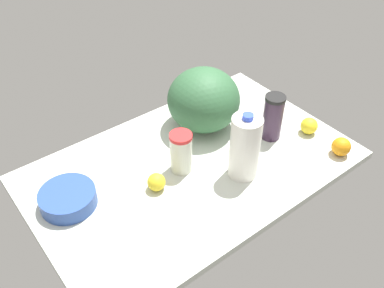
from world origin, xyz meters
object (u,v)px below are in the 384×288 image
milk_jug (245,147)px  mixing_bowl (68,198)px  orange_beside_bowl (341,147)px  shaker_bottle (273,117)px  lemon_by_jug (156,182)px  watermelon (204,100)px  tumbler_cup (181,152)px  lemon_near_front (309,126)px

milk_jug → mixing_bowl: bearing=156.4°
orange_beside_bowl → shaker_bottle: bearing=118.9°
lemon_by_jug → watermelon: bearing=27.2°
tumbler_cup → watermelon: size_ratio=0.56×
tumbler_cup → watermelon: bearing=34.2°
tumbler_cup → shaker_bottle: (40.03, -6.74, 1.52)cm
mixing_bowl → watermelon: bearing=5.6°
orange_beside_bowl → milk_jug: bearing=157.5°
lemon_near_front → mixing_bowl: bearing=165.8°
milk_jug → orange_beside_bowl: bearing=-22.5°
tumbler_cup → shaker_bottle: shaker_bottle is taller
shaker_bottle → watermelon: 28.28cm
milk_jug → watermelon: size_ratio=0.91×
watermelon → lemon_near_front: size_ratio=4.23×
watermelon → tumbler_cup: bearing=-145.8°
milk_jug → orange_beside_bowl: 41.04cm
tumbler_cup → watermelon: 28.28cm
milk_jug → lemon_near_front: bearing=1.5°
tumbler_cup → lemon_by_jug: size_ratio=2.51×
mixing_bowl → tumbler_cup: bearing=-13.0°
orange_beside_bowl → lemon_near_front: (0.69, 16.29, -0.20)cm
watermelon → milk_jug: bearing=-102.2°
tumbler_cup → lemon_by_jug: (-13.05, -2.87, -4.93)cm
lemon_by_jug → mixing_bowl: bearing=156.2°
milk_jug → shaker_bottle: size_ratio=1.38×
shaker_bottle → lemon_near_front: shaker_bottle is taller
milk_jug → orange_beside_bowl: (37.04, -15.30, -8.87)cm
lemon_near_front → lemon_by_jug: bearing=170.1°
shaker_bottle → lemon_by_jug: shaker_bottle is taller
milk_jug → watermelon: milk_jug is taller
mixing_bowl → lemon_by_jug: 30.36cm
mixing_bowl → shaker_bottle: size_ratio=1.00×
tumbler_cup → orange_beside_bowl: size_ratio=2.23×
orange_beside_bowl → lemon_by_jug: bearing=157.1°
mixing_bowl → orange_beside_bowl: size_ratio=2.63×
milk_jug → lemon_by_jug: milk_jug is taller
lemon_by_jug → lemon_near_front: size_ratio=0.94×
lemon_by_jug → milk_jug: bearing=-23.4°
mixing_bowl → lemon_near_front: lemon_near_front is taller
shaker_bottle → orange_beside_bowl: (13.34, -24.17, -6.04)cm
shaker_bottle → lemon_near_front: size_ratio=2.79×
tumbler_cup → lemon_near_front: 56.20cm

